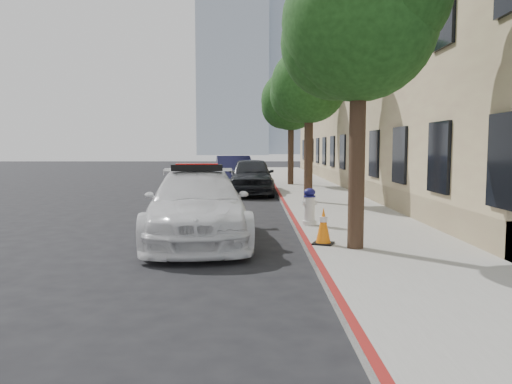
{
  "coord_description": "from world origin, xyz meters",
  "views": [
    {
      "loc": [
        0.98,
        -11.18,
        2.03
      ],
      "look_at": [
        1.06,
        0.21,
        1.0
      ],
      "focal_mm": 35.0,
      "sensor_mm": 36.0,
      "label": 1
    }
  ],
  "objects": [
    {
      "name": "ground",
      "position": [
        0.0,
        0.0,
        0.0
      ],
      "size": [
        120.0,
        120.0,
        0.0
      ],
      "primitive_type": "plane",
      "color": "black",
      "rests_on": "ground"
    },
    {
      "name": "sidewalk",
      "position": [
        3.6,
        10.0,
        0.07
      ],
      "size": [
        3.2,
        50.0,
        0.15
      ],
      "primitive_type": "cube",
      "color": "gray",
      "rests_on": "ground"
    },
    {
      "name": "traffic_cone",
      "position": [
        2.35,
        -1.64,
        0.5
      ],
      "size": [
        0.48,
        0.48,
        0.72
      ],
      "rotation": [
        0.0,
        0.0,
        -0.38
      ],
      "color": "black",
      "rests_on": "sidewalk"
    },
    {
      "name": "tower_right",
      "position": [
        9.0,
        135.0,
        22.0
      ],
      "size": [
        14.0,
        14.0,
        44.0
      ],
      "primitive_type": "cube",
      "color": "#9EA8B7",
      "rests_on": "ground"
    },
    {
      "name": "parked_car_far",
      "position": [
        0.02,
        13.99,
        0.79
      ],
      "size": [
        2.2,
        4.97,
        1.59
      ],
      "primitive_type": "imported",
      "rotation": [
        0.0,
        0.0,
        0.11
      ],
      "color": "#161637",
      "rests_on": "ground"
    },
    {
      "name": "tree_far",
      "position": [
        2.93,
        13.99,
        4.39
      ],
      "size": [
        3.1,
        3.0,
        5.81
      ],
      "color": "black",
      "rests_on": "sidewalk"
    },
    {
      "name": "tower_left",
      "position": [
        -4.0,
        120.0,
        30.0
      ],
      "size": [
        18.0,
        14.0,
        60.0
      ],
      "primitive_type": "cube",
      "color": "#9EA8B7",
      "rests_on": "ground"
    },
    {
      "name": "tree_near",
      "position": [
        2.93,
        -2.01,
        4.27
      ],
      "size": [
        2.92,
        2.82,
        5.62
      ],
      "color": "black",
      "rests_on": "sidewalk"
    },
    {
      "name": "police_car",
      "position": [
        -0.23,
        -0.4,
        0.76
      ],
      "size": [
        2.64,
        5.44,
        1.67
      ],
      "rotation": [
        0.0,
        0.0,
        0.1
      ],
      "color": "white",
      "rests_on": "ground"
    },
    {
      "name": "curb_strip",
      "position": [
        2.06,
        10.0,
        0.07
      ],
      "size": [
        0.12,
        50.0,
        0.15
      ],
      "primitive_type": "cube",
      "color": "maroon",
      "rests_on": "ground"
    },
    {
      "name": "tree_mid",
      "position": [
        2.93,
        5.99,
        4.16
      ],
      "size": [
        2.77,
        2.64,
        5.43
      ],
      "color": "black",
      "rests_on": "sidewalk"
    },
    {
      "name": "parked_car_mid",
      "position": [
        0.92,
        10.15,
        0.79
      ],
      "size": [
        1.9,
        4.66,
        1.58
      ],
      "primitive_type": "imported",
      "rotation": [
        0.0,
        0.0,
        0.01
      ],
      "color": "black",
      "rests_on": "ground"
    },
    {
      "name": "building",
      "position": [
        9.2,
        15.0,
        5.0
      ],
      "size": [
        8.0,
        36.0,
        10.0
      ],
      "primitive_type": "cube",
      "color": "tan",
      "rests_on": "ground"
    },
    {
      "name": "fire_hydrant",
      "position": [
        2.35,
        0.74,
        0.59
      ],
      "size": [
        0.38,
        0.34,
        0.89
      ],
      "rotation": [
        0.0,
        0.0,
        0.26
      ],
      "color": "silver",
      "rests_on": "sidewalk"
    }
  ]
}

